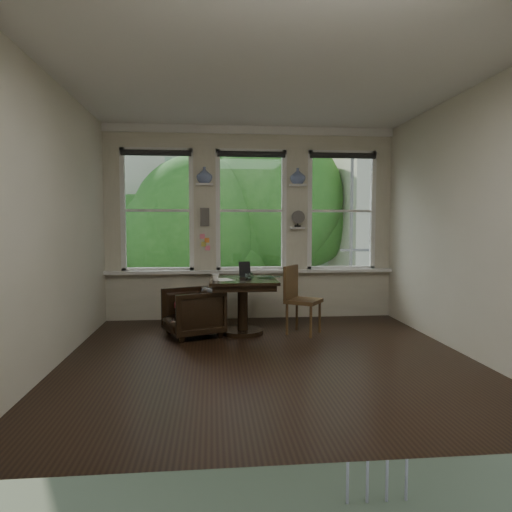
{
  "coord_description": "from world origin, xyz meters",
  "views": [
    {
      "loc": [
        -0.62,
        -4.94,
        1.49
      ],
      "look_at": [
        -0.05,
        0.9,
        1.08
      ],
      "focal_mm": 32.0,
      "sensor_mm": 36.0,
      "label": 1
    }
  ],
  "objects": [
    {
      "name": "ground",
      "position": [
        0.0,
        0.0,
        0.0
      ],
      "size": [
        4.5,
        4.5,
        0.0
      ],
      "primitive_type": "plane",
      "color": "black",
      "rests_on": "ground"
    },
    {
      "name": "ceiling",
      "position": [
        0.0,
        0.0,
        3.0
      ],
      "size": [
        4.5,
        4.5,
        0.0
      ],
      "primitive_type": "plane",
      "rotation": [
        3.14,
        0.0,
        0.0
      ],
      "color": "silver",
      "rests_on": "ground"
    },
    {
      "name": "wall_back",
      "position": [
        0.0,
        2.25,
        1.5
      ],
      "size": [
        4.5,
        0.0,
        4.5
      ],
      "primitive_type": "plane",
      "rotation": [
        1.57,
        0.0,
        0.0
      ],
      "color": "beige",
      "rests_on": "ground"
    },
    {
      "name": "wall_front",
      "position": [
        0.0,
        -2.25,
        1.5
      ],
      "size": [
        4.5,
        0.0,
        4.5
      ],
      "primitive_type": "plane",
      "rotation": [
        -1.57,
        0.0,
        0.0
      ],
      "color": "beige",
      "rests_on": "ground"
    },
    {
      "name": "wall_left",
      "position": [
        -2.25,
        0.0,
        1.5
      ],
      "size": [
        0.0,
        4.5,
        4.5
      ],
      "primitive_type": "plane",
      "rotation": [
        1.57,
        0.0,
        1.57
      ],
      "color": "beige",
      "rests_on": "ground"
    },
    {
      "name": "wall_right",
      "position": [
        2.25,
        0.0,
        1.5
      ],
      "size": [
        0.0,
        4.5,
        4.5
      ],
      "primitive_type": "plane",
      "rotation": [
        1.57,
        0.0,
        -1.57
      ],
      "color": "beige",
      "rests_on": "ground"
    },
    {
      "name": "window_left",
      "position": [
        -1.45,
        2.25,
        1.7
      ],
      "size": [
        1.1,
        0.12,
        1.9
      ],
      "primitive_type": null,
      "color": "white",
      "rests_on": "ground"
    },
    {
      "name": "window_center",
      "position": [
        0.0,
        2.25,
        1.7
      ],
      "size": [
        1.1,
        0.12,
        1.9
      ],
      "primitive_type": null,
      "color": "white",
      "rests_on": "ground"
    },
    {
      "name": "window_right",
      "position": [
        1.45,
        2.25,
        1.7
      ],
      "size": [
        1.1,
        0.12,
        1.9
      ],
      "primitive_type": null,
      "color": "white",
      "rests_on": "ground"
    },
    {
      "name": "shelf_left",
      "position": [
        -0.72,
        2.15,
        2.1
      ],
      "size": [
        0.26,
        0.16,
        0.03
      ],
      "primitive_type": "cube",
      "color": "white",
      "rests_on": "ground"
    },
    {
      "name": "shelf_right",
      "position": [
        0.72,
        2.15,
        2.1
      ],
      "size": [
        0.26,
        0.16,
        0.03
      ],
      "primitive_type": "cube",
      "color": "white",
      "rests_on": "ground"
    },
    {
      "name": "intercom",
      "position": [
        -0.72,
        2.18,
        1.6
      ],
      "size": [
        0.14,
        0.06,
        0.28
      ],
      "primitive_type": "cube",
      "color": "#59544F",
      "rests_on": "ground"
    },
    {
      "name": "sticky_notes",
      "position": [
        -0.72,
        2.19,
        1.25
      ],
      "size": [
        0.16,
        0.01,
        0.24
      ],
      "primitive_type": null,
      "color": "pink",
      "rests_on": "ground"
    },
    {
      "name": "desk_fan",
      "position": [
        0.72,
        2.13,
        1.53
      ],
      "size": [
        0.2,
        0.2,
        0.24
      ],
      "primitive_type": null,
      "color": "#59544F",
      "rests_on": "ground"
    },
    {
      "name": "vase_left",
      "position": [
        -0.72,
        2.15,
        2.24
      ],
      "size": [
        0.24,
        0.24,
        0.25
      ],
      "primitive_type": "imported",
      "color": "silver",
      "rests_on": "shelf_left"
    },
    {
      "name": "vase_right",
      "position": [
        0.72,
        2.15,
        2.24
      ],
      "size": [
        0.24,
        0.24,
        0.25
      ],
      "primitive_type": "imported",
      "color": "silver",
      "rests_on": "shelf_right"
    },
    {
      "name": "table",
      "position": [
        -0.21,
        1.17,
        0.38
      ],
      "size": [
        0.9,
        0.9,
        0.75
      ],
      "primitive_type": null,
      "color": "black",
      "rests_on": "ground"
    },
    {
      "name": "armchair_left",
      "position": [
        -0.88,
        1.11,
        0.32
      ],
      "size": [
        0.91,
        0.9,
        0.64
      ],
      "primitive_type": "imported",
      "rotation": [
        0.0,
        0.0,
        -1.18
      ],
      "color": "black",
      "rests_on": "ground"
    },
    {
      "name": "cushion_red",
      "position": [
        -0.88,
        1.11,
        0.45
      ],
      "size": [
        0.45,
        0.45,
        0.06
      ],
      "primitive_type": "cube",
      "color": "maroon",
      "rests_on": "armchair_left"
    },
    {
      "name": "side_chair_right",
      "position": [
        0.62,
        1.09,
        0.46
      ],
      "size": [
        0.58,
        0.58,
        0.92
      ],
      "primitive_type": null,
      "rotation": [
        0.0,
        0.0,
        0.99
      ],
      "color": "#452B18",
      "rests_on": "ground"
    },
    {
      "name": "laptop",
      "position": [
        0.15,
        1.19,
        0.76
      ],
      "size": [
        0.38,
        0.31,
        0.03
      ],
      "primitive_type": "imported",
      "rotation": [
        0.0,
        0.0,
        -0.33
      ],
      "color": "black",
      "rests_on": "table"
    },
    {
      "name": "mug",
      "position": [
        -0.58,
        1.03,
        0.79
      ],
      "size": [
        0.1,
        0.1,
        0.09
      ],
      "primitive_type": "imported",
      "rotation": [
        0.0,
        0.0,
        -0.05
      ],
      "color": "white",
      "rests_on": "table"
    },
    {
      "name": "drinking_glass",
      "position": [
        -0.13,
        1.07,
        0.79
      ],
      "size": [
        0.13,
        0.13,
        0.09
      ],
      "primitive_type": "imported",
      "rotation": [
        0.0,
        0.0,
        -0.2
      ],
      "color": "white",
      "rests_on": "table"
    },
    {
      "name": "tablet",
      "position": [
        -0.16,
        1.38,
        0.86
      ],
      "size": [
        0.17,
        0.1,
        0.22
      ],
      "primitive_type": "cube",
      "rotation": [
        -0.26,
        0.0,
        0.16
      ],
      "color": "black",
      "rests_on": "table"
    },
    {
      "name": "papers",
      "position": [
        -0.47,
        1.11,
        0.75
      ],
      "size": [
        0.32,
        0.36,
        0.0
      ],
      "primitive_type": "cube",
      "rotation": [
        0.0,
        0.0,
        0.4
      ],
      "color": "silver",
      "rests_on": "table"
    }
  ]
}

